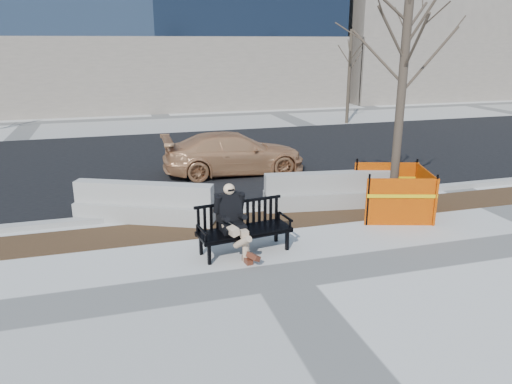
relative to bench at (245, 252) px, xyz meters
The scene contains 11 objects.
ground 1.17m from the bench, 75.09° to the right, with size 120.00×120.00×0.00m, color beige.
mulch_strip 1.50m from the bench, 78.48° to the left, with size 40.00×1.20×0.02m, color #47301C.
asphalt_street 7.68m from the bench, 87.76° to the left, with size 60.00×10.40×0.01m, color black.
curb 2.44m from the bench, 82.94° to the left, with size 60.00×0.25×0.12m, color #9E9B93.
bench is the anchor object (origin of this frame).
seated_man 0.24m from the bench, behind, with size 0.56×0.94×1.32m, color black, non-canonical shape.
tree_fence 3.92m from the bench, 16.28° to the left, with size 2.26×2.26×5.66m, color #DD5700, non-canonical shape.
sedan 5.76m from the bench, 77.97° to the left, with size 1.69×4.17×1.21m, color tan.
jersey_barrier_left 2.78m from the bench, 126.57° to the left, with size 3.05×0.61×0.88m, color #A6A39B, non-canonical shape.
jersey_barrier_right 3.23m from the bench, 37.48° to the left, with size 3.00×0.60×0.86m, color #9A9890, non-canonical shape.
far_tree_right 15.77m from the bench, 56.79° to the left, with size 1.72×1.72×4.63m, color #4B3F30, non-canonical shape.
Camera 1 is at (-2.48, -7.05, 3.79)m, focal length 34.53 mm.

